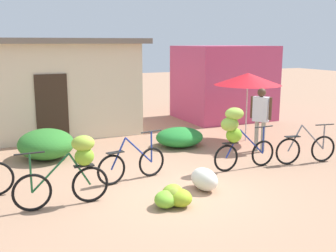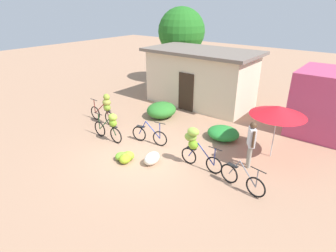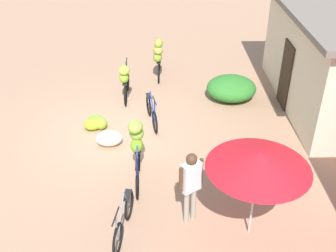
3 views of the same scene
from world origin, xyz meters
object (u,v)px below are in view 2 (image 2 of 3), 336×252
building_low (201,77)px  bicycle_leftmost (105,107)px  bicycle_center_loaded (149,135)px  bicycle_by_shop (195,143)px  shop_pink (336,104)px  market_umbrella (278,111)px  tree_behind_building (181,32)px  bicycle_rightmost (242,179)px  produce_sack (152,158)px  banana_pile_on_ground (125,157)px  person_vendor (251,140)px  bicycle_near_pile (111,125)px

building_low → bicycle_leftmost: building_low is taller
bicycle_center_loaded → bicycle_by_shop: bearing=-7.7°
shop_pink → bicycle_leftmost: 10.02m
market_umbrella → tree_behind_building: bearing=143.8°
building_low → bicycle_rightmost: bearing=-48.9°
bicycle_by_shop → produce_sack: bicycle_by_shop is taller
produce_sack → bicycle_leftmost: bearing=161.5°
market_umbrella → bicycle_by_shop: size_ratio=1.23×
bicycle_leftmost → produce_sack: bearing=-18.5°
bicycle_leftmost → bicycle_by_shop: bicycle_leftmost is taller
building_low → banana_pile_on_ground: 7.26m
bicycle_center_loaded → produce_sack: bicycle_center_loaded is taller
bicycle_rightmost → person_vendor: (-0.35, 1.35, 0.69)m
building_low → bicycle_near_pile: size_ratio=3.59×
bicycle_near_pile → produce_sack: 2.55m
market_umbrella → bicycle_by_shop: 3.15m
building_low → tree_behind_building: tree_behind_building is taller
banana_pile_on_ground → person_vendor: person_vendor is taller
bicycle_center_loaded → banana_pile_on_ground: size_ratio=1.93×
bicycle_rightmost → person_vendor: person_vendor is taller
bicycle_by_shop → bicycle_rightmost: bearing=-6.5°
tree_behind_building → bicycle_by_shop: size_ratio=3.10×
bicycle_near_pile → bicycle_center_loaded: bearing=31.0°
building_low → bicycle_rightmost: size_ratio=3.81×
market_umbrella → person_vendor: market_umbrella is taller
bicycle_rightmost → produce_sack: 3.19m
bicycle_leftmost → bicycle_center_loaded: 2.95m
building_low → banana_pile_on_ground: size_ratio=7.29×
tree_behind_building → bicycle_rightmost: (8.67, -8.91, -3.13)m
tree_behind_building → bicycle_near_pile: size_ratio=3.00×
market_umbrella → bicycle_by_shop: (-1.92, -2.32, -0.93)m
bicycle_near_pile → banana_pile_on_ground: 1.85m
tree_behind_building → bicycle_leftmost: 8.71m
banana_pile_on_ground → produce_sack: produce_sack is taller
tree_behind_building → person_vendor: tree_behind_building is taller
building_low → bicycle_leftmost: (-1.91, -5.23, -0.65)m
bicycle_near_pile → bicycle_by_shop: bicycle_by_shop is taller
tree_behind_building → produce_sack: 11.47m
shop_pink → market_umbrella: (-1.35, -3.46, 0.46)m
market_umbrella → bicycle_center_loaded: market_umbrella is taller
banana_pile_on_ground → produce_sack: bearing=27.4°
bicycle_by_shop → produce_sack: (-1.25, -0.80, -0.68)m
tree_behind_building → banana_pile_on_ground: (4.64, -9.97, -3.33)m
tree_behind_building → bicycle_center_loaded: size_ratio=3.16×
tree_behind_building → produce_sack: bearing=-59.8°
shop_pink → building_low: bearing=-179.8°
building_low → bicycle_center_loaded: building_low is taller
market_umbrella → bicycle_leftmost: size_ratio=1.13×
person_vendor → bicycle_center_loaded: bearing=-168.1°
bicycle_leftmost → banana_pile_on_ground: bicycle_leftmost is taller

